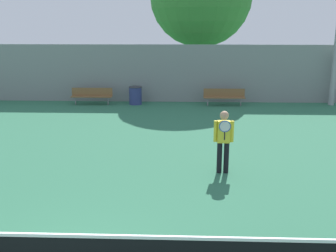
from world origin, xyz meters
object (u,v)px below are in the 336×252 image
(bench_courtside_far, at_px, (224,95))
(bench_courtside_near, at_px, (92,94))
(tennis_player, at_px, (224,138))
(trash_bin, at_px, (135,95))

(bench_courtside_far, bearing_deg, bench_courtside_near, 180.00)
(tennis_player, xyz_separation_m, bench_courtside_far, (0.96, 9.27, -0.48))
(tennis_player, distance_m, bench_courtside_near, 10.89)
(bench_courtside_far, bearing_deg, tennis_player, -95.90)
(tennis_player, distance_m, trash_bin, 10.00)
(bench_courtside_near, relative_size, bench_courtside_far, 1.01)
(tennis_player, height_order, bench_courtside_far, tennis_player)
(bench_courtside_far, bearing_deg, trash_bin, 178.87)
(tennis_player, xyz_separation_m, bench_courtside_near, (-5.70, 9.27, -0.48))
(tennis_player, height_order, bench_courtside_near, tennis_player)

